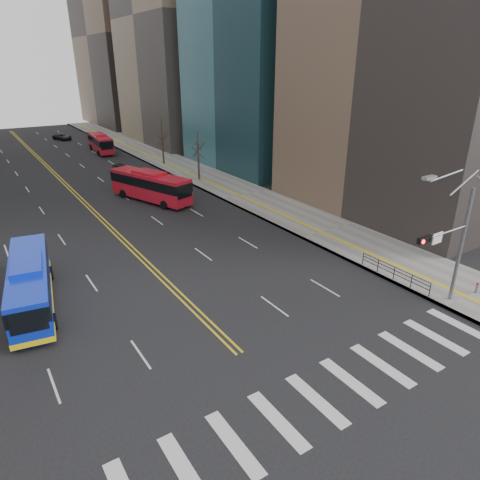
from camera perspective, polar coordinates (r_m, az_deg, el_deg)
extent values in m
plane|color=black|center=(21.82, 7.68, -21.53)|extent=(220.00, 220.00, 0.00)
cube|color=gray|center=(64.93, -6.37, 9.10)|extent=(7.00, 130.00, 0.15)
cube|color=silver|center=(19.61, -7.45, -28.12)|extent=(0.70, 4.00, 0.01)
cube|color=silver|center=(20.31, -0.81, -25.50)|extent=(0.70, 4.00, 0.01)
cube|color=silver|center=(21.26, 5.04, -22.83)|extent=(0.70, 4.00, 0.01)
cube|color=silver|center=(22.42, 10.14, -20.23)|extent=(0.70, 4.00, 0.01)
cube|color=silver|center=(23.76, 14.56, -17.79)|extent=(0.70, 4.00, 0.01)
cube|color=silver|center=(25.25, 18.38, -15.54)|extent=(0.70, 4.00, 0.01)
cube|color=silver|center=(26.86, 21.68, -13.49)|extent=(0.70, 4.00, 0.01)
cube|color=silver|center=(28.58, 24.56, -11.65)|extent=(0.70, 4.00, 0.01)
cube|color=silver|center=(30.39, 27.06, -10.00)|extent=(0.70, 4.00, 0.01)
cube|color=gold|center=(69.01, -23.65, 8.10)|extent=(0.15, 100.00, 0.01)
cube|color=gold|center=(69.07, -23.32, 8.16)|extent=(0.15, 100.00, 0.01)
cube|color=gray|center=(92.34, -7.56, 27.36)|extent=(20.00, 26.00, 46.00)
cube|color=brown|center=(121.34, -15.28, 24.71)|extent=(18.00, 30.00, 42.00)
cylinder|color=slate|center=(31.27, 27.37, -0.88)|extent=(0.24, 0.24, 8.00)
cylinder|color=slate|center=(28.90, 25.60, 0.85)|extent=(4.50, 0.12, 0.12)
cube|color=black|center=(27.32, 23.40, 0.05)|extent=(1.10, 0.28, 0.38)
cylinder|color=#FF190C|center=(26.97, 23.25, -0.22)|extent=(0.24, 0.08, 0.24)
cylinder|color=black|center=(27.24, 23.67, -0.06)|extent=(0.24, 0.08, 0.24)
cylinder|color=black|center=(27.52, 24.08, 0.09)|extent=(0.24, 0.08, 0.24)
cube|color=white|center=(28.44, 24.83, 0.22)|extent=(0.90, 0.06, 0.70)
cube|color=#999993|center=(25.73, 23.93, 7.60)|extent=(0.90, 0.35, 0.18)
cube|color=black|center=(33.58, 19.95, -3.43)|extent=(0.04, 6.00, 0.04)
cylinder|color=black|center=(32.34, 23.99, -6.11)|extent=(0.06, 0.06, 1.00)
cylinder|color=black|center=(33.04, 21.87, -5.13)|extent=(0.06, 0.06, 1.00)
cylinder|color=black|center=(33.79, 19.84, -4.19)|extent=(0.06, 0.06, 1.00)
cylinder|color=black|center=(34.59, 17.91, -3.29)|extent=(0.06, 0.06, 1.00)
cylinder|color=black|center=(35.44, 16.08, -2.43)|extent=(0.06, 0.06, 1.00)
cylinder|color=slate|center=(34.34, 29.01, -5.67)|extent=(0.16, 0.16, 0.70)
cylinder|color=#B2140F|center=(34.18, 29.13, -5.10)|extent=(0.17, 0.17, 0.10)
cylinder|color=#33291F|center=(59.55, -5.52, 9.55)|extent=(0.28, 0.28, 3.50)
cylinder|color=#33291F|center=(70.16, -10.21, 11.40)|extent=(0.28, 0.28, 3.75)
cube|color=#0D2ACD|center=(31.57, -26.17, -5.14)|extent=(4.04, 11.35, 2.62)
cube|color=black|center=(31.35, -26.34, -4.28)|extent=(4.10, 11.38, 0.95)
cube|color=#0D2ACD|center=(30.99, -26.61, -2.83)|extent=(2.44, 4.14, 0.40)
cube|color=yellow|center=(32.06, -25.83, -6.90)|extent=(4.10, 11.38, 0.35)
cylinder|color=black|center=(29.10, -28.12, -10.56)|extent=(0.45, 1.03, 1.00)
cylinder|color=black|center=(28.89, -23.53, -9.91)|extent=(0.45, 1.03, 1.00)
cylinder|color=black|center=(35.38, -27.67, -4.59)|extent=(0.45, 1.03, 1.00)
cylinder|color=black|center=(35.21, -23.94, -4.02)|extent=(0.45, 1.03, 1.00)
cube|color=red|center=(51.20, -11.87, 7.06)|extent=(6.10, 11.38, 2.90)
cube|color=black|center=(51.06, -11.92, 7.67)|extent=(6.16, 11.42, 1.04)
cube|color=red|center=(50.82, -12.01, 8.75)|extent=(3.21, 4.36, 0.40)
cylinder|color=black|center=(48.18, -10.07, 4.61)|extent=(0.61, 1.04, 1.00)
cylinder|color=black|center=(49.83, -7.93, 5.35)|extent=(0.61, 1.04, 1.00)
cylinder|color=black|center=(53.49, -15.32, 5.96)|extent=(0.61, 1.04, 1.00)
cylinder|color=black|center=(54.98, -13.24, 6.61)|extent=(0.61, 1.04, 1.00)
cube|color=red|center=(82.82, -18.11, 12.21)|extent=(3.09, 10.43, 2.64)
cube|color=black|center=(82.74, -18.16, 12.57)|extent=(3.15, 10.46, 0.96)
cube|color=red|center=(82.60, -18.23, 13.17)|extent=(2.13, 3.73, 0.40)
cylinder|color=black|center=(79.63, -18.34, 10.93)|extent=(0.37, 1.02, 1.00)
cylinder|color=black|center=(80.08, -16.69, 11.19)|extent=(0.37, 1.02, 1.00)
cylinder|color=black|center=(86.01, -19.25, 11.62)|extent=(0.37, 1.02, 1.00)
cylinder|color=black|center=(86.42, -17.71, 11.86)|extent=(0.37, 1.02, 1.00)
imported|color=black|center=(66.11, -15.58, 9.19)|extent=(1.82, 4.03, 1.34)
imported|color=black|center=(99.40, -22.63, 12.59)|extent=(3.57, 5.07, 1.28)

